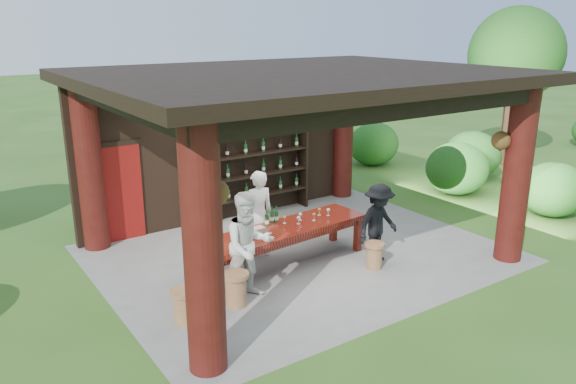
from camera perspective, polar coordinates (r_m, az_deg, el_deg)
ground at (r=10.98m, az=1.18°, el=-6.26°), size 90.00×90.00×0.00m
pavilion at (r=10.67m, az=-0.14°, el=5.07°), size 7.50×6.00×3.60m
wine_shelf at (r=12.80m, az=-3.40°, el=2.77°), size 2.72×0.41×2.40m
tasting_table at (r=10.20m, az=-0.58°, el=-4.27°), size 3.53×1.18×0.75m
stool_near_left at (r=9.00m, az=-5.32°, el=-9.73°), size 0.42×0.42×0.55m
stool_near_right at (r=10.38m, az=8.75°, el=-6.33°), size 0.37×0.37×0.48m
stool_far_left at (r=8.64m, az=-10.49°, el=-11.24°), size 0.40×0.40×0.53m
host at (r=10.59m, az=-3.07°, el=-2.26°), size 0.66×0.47×1.69m
guest_woman at (r=9.00m, az=-4.00°, el=-5.50°), size 0.92×0.74×1.79m
guest_man at (r=10.53m, az=9.16°, el=-3.14°), size 1.02×0.66×1.50m
table_bottles at (r=10.32m, az=-1.67°, el=-2.40°), size 0.34×0.18×0.31m
table_glasses at (r=10.34m, az=0.60°, el=-2.84°), size 2.04×0.49×0.15m
napkin_basket at (r=9.80m, az=-3.14°, el=-4.04°), size 0.27×0.20×0.14m
shrubs at (r=13.75m, az=11.72°, el=0.65°), size 22.49×9.54×1.36m
trees at (r=13.38m, az=10.66°, el=12.54°), size 21.15×8.71×4.80m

